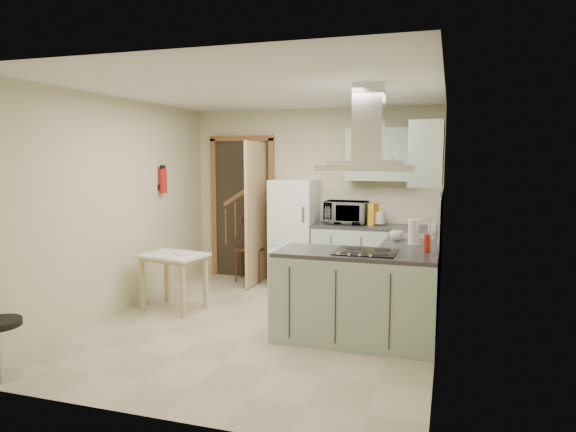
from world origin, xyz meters
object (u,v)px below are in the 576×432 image
(extractor_hood, at_px, (368,167))
(peninsula, at_px, (355,297))
(bentwood_chair, at_px, (250,248))
(microwave, at_px, (346,212))
(fridge, at_px, (294,233))
(stool, at_px, (0,348))
(drop_leaf_table, at_px, (174,282))

(extractor_hood, bearing_deg, peninsula, 180.00)
(bentwood_chair, distance_m, microwave, 1.54)
(fridge, xyz_separation_m, microwave, (0.73, 0.08, 0.31))
(peninsula, height_order, microwave, microwave)
(fridge, relative_size, bentwood_chair, 1.57)
(bentwood_chair, bearing_deg, extractor_hood, -54.84)
(fridge, bearing_deg, microwave, 6.10)
(peninsula, height_order, stool, peninsula)
(extractor_hood, relative_size, bentwood_chair, 0.94)
(peninsula, xyz_separation_m, stool, (-2.65, -1.71, -0.20))
(bentwood_chair, bearing_deg, stool, -110.62)
(fridge, height_order, microwave, fridge)
(microwave, bearing_deg, bentwood_chair, -177.54)
(bentwood_chair, xyz_separation_m, stool, (-0.73, -3.75, -0.23))
(peninsula, xyz_separation_m, bentwood_chair, (-1.92, 2.04, 0.03))
(fridge, bearing_deg, extractor_hood, -56.21)
(fridge, bearing_deg, stool, -111.12)
(extractor_hood, relative_size, drop_leaf_table, 1.25)
(microwave, bearing_deg, peninsula, -74.66)
(extractor_hood, distance_m, bentwood_chair, 3.13)
(extractor_hood, relative_size, microwave, 1.60)
(peninsula, bearing_deg, fridge, 121.74)
(drop_leaf_table, height_order, microwave, microwave)
(bentwood_chair, relative_size, stool, 1.95)
(extractor_hood, bearing_deg, microwave, 106.25)
(bentwood_chair, bearing_deg, fridge, -14.41)
(stool, bearing_deg, bentwood_chair, 79.02)
(peninsula, bearing_deg, drop_leaf_table, 170.03)
(fridge, relative_size, stool, 3.05)
(microwave, bearing_deg, stool, -118.02)
(extractor_hood, height_order, bentwood_chair, extractor_hood)
(bentwood_chair, bearing_deg, peninsula, -56.29)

